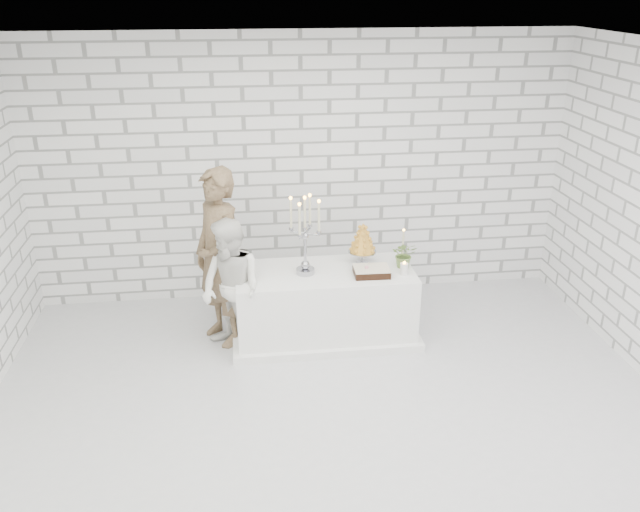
{
  "coord_description": "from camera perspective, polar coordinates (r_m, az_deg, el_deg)",
  "views": [
    {
      "loc": [
        -0.69,
        -4.5,
        3.48
      ],
      "look_at": [
        0.03,
        1.1,
        1.05
      ],
      "focal_mm": 36.39,
      "sensor_mm": 36.0,
      "label": 1
    }
  ],
  "objects": [
    {
      "name": "ground",
      "position": [
        5.73,
        1.14,
        -14.13
      ],
      "size": [
        6.0,
        5.0,
        0.01
      ],
      "primitive_type": "cube",
      "color": "silver",
      "rests_on": "ground"
    },
    {
      "name": "extra_taper",
      "position": [
        6.82,
        7.31,
        0.95
      ],
      "size": [
        0.08,
        0.08,
        0.32
      ],
      "primitive_type": "cylinder",
      "rotation": [
        0.0,
        0.0,
        0.34
      ],
      "color": "beige",
      "rests_on": "cake_table"
    },
    {
      "name": "wall_front",
      "position": [
        2.89,
        9.04,
        -20.18
      ],
      "size": [
        6.0,
        0.01,
        3.0
      ],
      "primitive_type": "cube",
      "color": "white",
      "rests_on": "ground"
    },
    {
      "name": "flowers",
      "position": [
        6.65,
        7.43,
        0.14
      ],
      "size": [
        0.29,
        0.26,
        0.28
      ],
      "primitive_type": "imported",
      "rotation": [
        0.0,
        0.0,
        -0.2
      ],
      "color": "#557540",
      "rests_on": "cake_table"
    },
    {
      "name": "groom",
      "position": [
        6.51,
        -8.84,
        -0.17
      ],
      "size": [
        0.74,
        0.8,
        1.84
      ],
      "primitive_type": "imported",
      "rotation": [
        0.0,
        0.0,
        -0.96
      ],
      "color": "brown",
      "rests_on": "ground"
    },
    {
      "name": "wall_back",
      "position": [
        7.31,
        -1.63,
        7.54
      ],
      "size": [
        6.0,
        0.01,
        3.0
      ],
      "primitive_type": "cube",
      "color": "white",
      "rests_on": "ground"
    },
    {
      "name": "croquembouche",
      "position": [
        6.65,
        3.75,
        1.1
      ],
      "size": [
        0.3,
        0.3,
        0.45
      ],
      "primitive_type": null,
      "rotation": [
        0.0,
        0.0,
        -0.05
      ],
      "color": "#B67B26",
      "rests_on": "cake_table"
    },
    {
      "name": "cake_table",
      "position": [
        6.72,
        0.42,
        -4.26
      ],
      "size": [
        1.8,
        0.8,
        0.75
      ],
      "primitive_type": "cube",
      "color": "white",
      "rests_on": "ground"
    },
    {
      "name": "chocolate_cake",
      "position": [
        6.47,
        4.55,
        -1.35
      ],
      "size": [
        0.36,
        0.26,
        0.08
      ],
      "primitive_type": "cube",
      "rotation": [
        0.0,
        0.0,
        -0.03
      ],
      "color": "black",
      "rests_on": "cake_table"
    },
    {
      "name": "bride",
      "position": [
        6.36,
        -7.78,
        -2.87
      ],
      "size": [
        0.84,
        0.86,
        1.4
      ],
      "primitive_type": "imported",
      "rotation": [
        0.0,
        0.0,
        -0.88
      ],
      "color": "white",
      "rests_on": "ground"
    },
    {
      "name": "ceiling",
      "position": [
        4.58,
        1.45,
        17.27
      ],
      "size": [
        6.0,
        5.0,
        0.01
      ],
      "primitive_type": "cube",
      "color": "white",
      "rests_on": "ground"
    },
    {
      "name": "pillar_candle",
      "position": [
        6.51,
        7.41,
        -1.14
      ],
      "size": [
        0.09,
        0.09,
        0.12
      ],
      "primitive_type": "cylinder",
      "rotation": [
        0.0,
        0.0,
        0.11
      ],
      "color": "white",
      "rests_on": "cake_table"
    },
    {
      "name": "candelabra",
      "position": [
        6.35,
        -1.33,
        1.81
      ],
      "size": [
        0.42,
        0.42,
        0.81
      ],
      "primitive_type": null,
      "rotation": [
        0.0,
        0.0,
        0.33
      ],
      "color": "#9798A1",
      "rests_on": "cake_table"
    }
  ]
}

